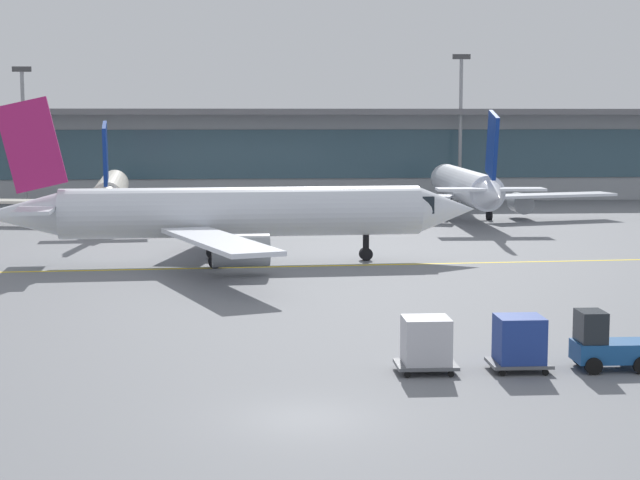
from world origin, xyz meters
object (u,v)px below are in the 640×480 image
object	(u,v)px
cargo_dolly_trailing	(426,343)
gate_airplane_2	(465,187)
apron_light_mast_1	(24,130)
taxiing_regional_jet	(236,214)
cargo_dolly_lead	(519,341)
gate_airplane_1	(111,192)
apron_light_mast_2	(460,122)
baggage_tug	(605,344)

from	to	relation	value
cargo_dolly_trailing	gate_airplane_2	bearing A→B (deg)	76.82
gate_airplane_2	apron_light_mast_1	bearing A→B (deg)	72.27
taxiing_regional_jet	cargo_dolly_lead	size ratio (longest dim) A/B	14.31
gate_airplane_1	taxiing_regional_jet	world-z (taller)	taxiing_regional_jet
gate_airplane_2	taxiing_regional_jet	world-z (taller)	taxiing_regional_jet
cargo_dolly_trailing	gate_airplane_1	bearing A→B (deg)	108.35
gate_airplane_2	apron_light_mast_2	xyz separation A→B (m)	(3.07, 16.68, 5.44)
taxiing_regional_jet	cargo_dolly_trailing	bearing A→B (deg)	-80.00
gate_airplane_2	cargo_dolly_trailing	distance (m)	55.42
taxiing_regional_jet	cargo_dolly_lead	xyz separation A→B (m)	(9.93, -27.85, -1.95)
cargo_dolly_lead	apron_light_mast_1	xyz separation A→B (m)	(-30.54, 68.26, 6.43)
gate_airplane_2	apron_light_mast_2	distance (m)	17.81
taxiing_regional_jet	apron_light_mast_1	bearing A→B (deg)	113.59
gate_airplane_1	cargo_dolly_lead	distance (m)	56.88
cargo_dolly_lead	gate_airplane_1	bearing A→B (deg)	111.49
baggage_tug	apron_light_mast_1	bearing A→B (deg)	116.62
cargo_dolly_trailing	baggage_tug	bearing A→B (deg)	-0.00
gate_airplane_1	cargo_dolly_trailing	size ratio (longest dim) A/B	12.19
baggage_tug	cargo_dolly_lead	world-z (taller)	baggage_tug
apron_light_mast_2	gate_airplane_2	bearing A→B (deg)	-100.43
baggage_tug	cargo_dolly_lead	bearing A→B (deg)	180.00
cargo_dolly_trailing	apron_light_mast_2	bearing A→B (deg)	77.56
gate_airplane_2	cargo_dolly_trailing	world-z (taller)	gate_airplane_2
gate_airplane_2	cargo_dolly_lead	xyz separation A→B (m)	(-9.74, -53.86, -1.74)
taxiing_regional_jet	apron_light_mast_1	xyz separation A→B (m)	(-20.61, 40.42, 4.48)
apron_light_mast_1	apron_light_mast_2	world-z (taller)	apron_light_mast_2
baggage_tug	apron_light_mast_1	world-z (taller)	apron_light_mast_1
cargo_dolly_lead	cargo_dolly_trailing	distance (m)	3.28
baggage_tug	cargo_dolly_trailing	bearing A→B (deg)	180.00
gate_airplane_1	apron_light_mast_1	size ratio (longest dim) A/B	1.89
cargo_dolly_lead	cargo_dolly_trailing	size ratio (longest dim) A/B	1.00
baggage_tug	apron_light_mast_2	size ratio (longest dim) A/B	0.17
gate_airplane_1	apron_light_mast_2	world-z (taller)	apron_light_mast_2
baggage_tug	cargo_dolly_trailing	size ratio (longest dim) A/B	1.24
taxiing_regional_jet	cargo_dolly_lead	world-z (taller)	taxiing_regional_jet
taxiing_regional_jet	apron_light_mast_2	distance (m)	48.65
taxiing_regional_jet	apron_light_mast_1	size ratio (longest dim) A/B	2.22
taxiing_regional_jet	baggage_tug	world-z (taller)	taxiing_regional_jet
baggage_tug	apron_light_mast_1	size ratio (longest dim) A/B	0.19
cargo_dolly_lead	apron_light_mast_1	world-z (taller)	apron_light_mast_1
gate_airplane_2	cargo_dolly_lead	world-z (taller)	gate_airplane_2
cargo_dolly_trailing	cargo_dolly_lead	bearing A→B (deg)	0.00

